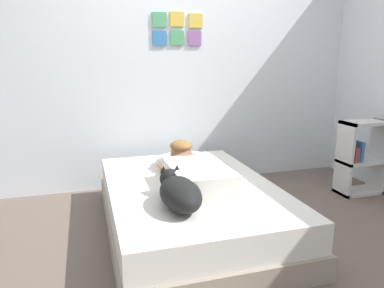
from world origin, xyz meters
name	(u,v)px	position (x,y,z in m)	size (l,w,h in m)	color
ground_plane	(220,234)	(0.00, 0.00, 0.00)	(11.99, 11.99, 0.00)	#66564C
back_wall	(176,68)	(0.00, 1.35, 1.25)	(3.99, 0.12, 2.50)	silver
bed	(190,207)	(-0.20, 0.16, 0.19)	(1.30, 1.92, 0.39)	gray
pillow	(183,158)	(-0.11, 0.71, 0.44)	(0.52, 0.32, 0.11)	white
person_lying	(193,170)	(-0.17, 0.17, 0.49)	(0.43, 0.92, 0.27)	silver
dog	(179,192)	(-0.39, -0.26, 0.49)	(0.26, 0.57, 0.21)	black
coffee_cup	(201,162)	(0.03, 0.58, 0.43)	(0.12, 0.09, 0.07)	#D84C47
cell_phone	(197,179)	(-0.11, 0.24, 0.39)	(0.07, 0.14, 0.01)	black
bookshelf	(360,157)	(1.68, 0.44, 0.38)	(0.45, 0.24, 0.75)	silver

